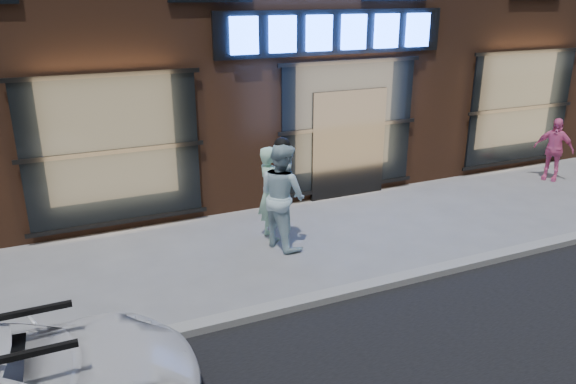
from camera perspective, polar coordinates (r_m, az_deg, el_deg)
ground at (r=9.97m, az=17.28°, el=-7.37°), size 90.00×90.00×0.00m
curb at (r=9.94m, az=17.31°, el=-7.06°), size 60.00×0.25×0.12m
man_bowtie at (r=10.32m, az=-1.83°, el=-0.14°), size 0.44×0.66×1.78m
man_cap at (r=9.96m, az=-0.58°, el=-0.36°), size 0.97×1.11×1.94m
passerby at (r=15.14m, az=25.37°, el=3.96°), size 0.79×0.97×1.54m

